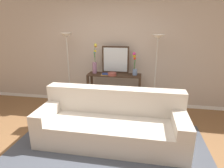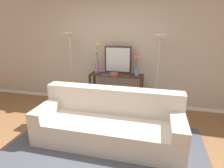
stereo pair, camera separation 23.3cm
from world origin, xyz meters
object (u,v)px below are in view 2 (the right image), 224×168
(vase_tall_flowers, at_px, (97,63))
(floor_lamp_left, at_px, (70,50))
(vase_short_flowers, at_px, (137,66))
(wall_mirror, at_px, (118,60))
(book_stack, at_px, (107,74))
(couch, at_px, (109,124))
(floor_lamp_right, at_px, (159,53))
(book_row_under_console, at_px, (105,105))
(console_table, at_px, (116,85))
(fruit_bowl, at_px, (114,74))

(vase_tall_flowers, bearing_deg, floor_lamp_left, -168.72)
(floor_lamp_left, distance_m, vase_short_flowers, 1.57)
(wall_mirror, bearing_deg, book_stack, -125.36)
(floor_lamp_left, distance_m, vase_tall_flowers, 0.68)
(wall_mirror, bearing_deg, vase_tall_flowers, -165.18)
(couch, height_order, vase_short_flowers, vase_short_flowers)
(couch, bearing_deg, vase_short_flowers, 77.53)
(couch, relative_size, wall_mirror, 3.90)
(wall_mirror, bearing_deg, floor_lamp_left, -167.17)
(floor_lamp_right, relative_size, book_stack, 8.46)
(floor_lamp_left, bearing_deg, floor_lamp_right, 0.00)
(floor_lamp_left, distance_m, floor_lamp_right, 1.99)
(floor_lamp_left, relative_size, vase_short_flowers, 3.44)
(book_stack, bearing_deg, wall_mirror, 54.64)
(vase_short_flowers, height_order, book_row_under_console, vase_short_flowers)
(couch, relative_size, vase_tall_flowers, 3.56)
(vase_tall_flowers, bearing_deg, wall_mirror, 14.82)
(couch, relative_size, book_row_under_console, 5.33)
(couch, distance_m, console_table, 1.34)
(floor_lamp_left, xyz_separation_m, fruit_bowl, (1.04, -0.02, -0.51))
(vase_tall_flowers, distance_m, fruit_bowl, 0.51)
(couch, xyz_separation_m, floor_lamp_right, (0.75, 1.20, 1.07))
(console_table, bearing_deg, vase_short_flowers, 2.70)
(couch, bearing_deg, book_stack, 106.40)
(vase_short_flowers, height_order, fruit_bowl, vase_short_flowers)
(vase_short_flowers, xyz_separation_m, fruit_bowl, (-0.49, -0.13, -0.18))
(floor_lamp_right, distance_m, wall_mirror, 0.97)
(fruit_bowl, bearing_deg, floor_lamp_right, 1.16)
(floor_lamp_right, bearing_deg, book_stack, -179.29)
(fruit_bowl, distance_m, book_row_under_console, 0.88)
(console_table, bearing_deg, wall_mirror, 88.89)
(couch, height_order, fruit_bowl, fruit_bowl)
(book_stack, xyz_separation_m, book_row_under_console, (-0.10, 0.11, -0.82))
(console_table, relative_size, book_row_under_console, 2.68)
(book_row_under_console, bearing_deg, console_table, 0.00)
(floor_lamp_right, xyz_separation_m, book_stack, (-1.10, -0.01, -0.51))
(couch, relative_size, console_table, 1.99)
(floor_lamp_left, distance_m, fruit_bowl, 1.16)
(floor_lamp_left, bearing_deg, vase_short_flowers, 4.31)
(book_row_under_console, bearing_deg, book_stack, -47.66)
(couch, xyz_separation_m, console_table, (-0.17, 1.30, 0.27))
(vase_tall_flowers, height_order, fruit_bowl, vase_tall_flowers)
(floor_lamp_right, height_order, book_stack, floor_lamp_right)
(floor_lamp_right, relative_size, fruit_bowl, 8.79)
(book_row_under_console, bearing_deg, fruit_bowl, -24.36)
(floor_lamp_left, height_order, wall_mirror, floor_lamp_left)
(wall_mirror, bearing_deg, console_table, -91.11)
(vase_tall_flowers, bearing_deg, book_row_under_console, -8.33)
(console_table, xyz_separation_m, book_stack, (-0.18, -0.11, 0.29))
(book_stack, distance_m, book_row_under_console, 0.83)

